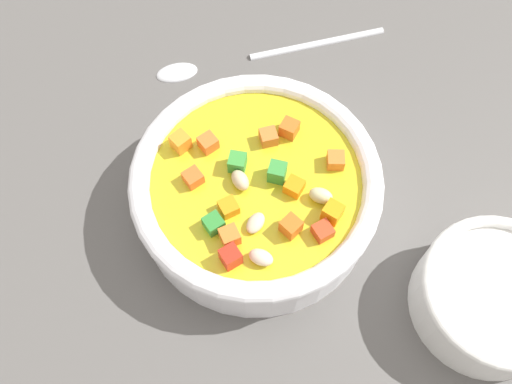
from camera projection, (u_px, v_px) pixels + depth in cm
name	position (u px, v px, depth cm)	size (l,w,h in cm)	color
ground_plane	(256.00, 211.00, 48.41)	(140.00, 140.00, 2.00)	#565451
soup_bowl_main	(256.00, 190.00, 44.77)	(19.67, 19.67, 6.26)	white
spoon	(240.00, 57.00, 54.08)	(14.97, 19.12, 0.97)	silver
side_bowl_small	(493.00, 297.00, 41.51)	(11.47, 11.47, 4.72)	white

